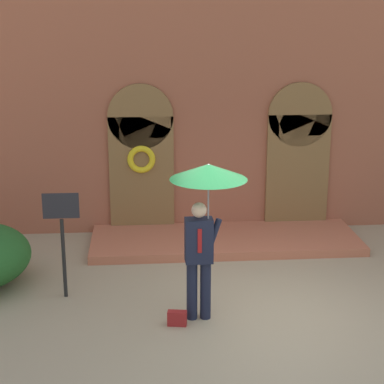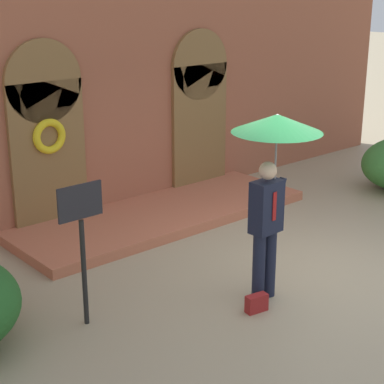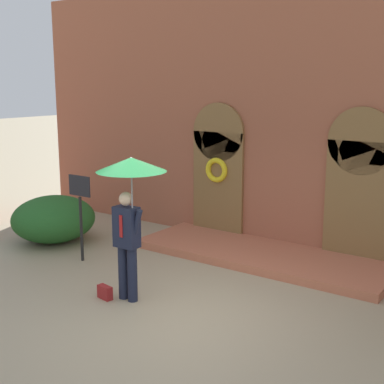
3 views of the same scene
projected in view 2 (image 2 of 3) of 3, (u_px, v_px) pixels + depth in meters
The scene contains 5 objects.
ground_plane at pixel (301, 279), 8.73m from camera, with size 80.00×80.00×0.00m, color tan.
building_facade at pixel (120, 54), 10.88m from camera, with size 14.00×2.30×5.60m.
person_with_umbrella at pixel (274, 151), 7.68m from camera, with size 1.10×1.10×2.36m.
handbag at pixel (257, 303), 7.83m from camera, with size 0.28×0.12×0.22m, color maroon.
sign_post at pixel (82, 232), 7.23m from camera, with size 0.56×0.06×1.72m.
Camera 2 is at (-6.32, -5.01, 3.84)m, focal length 60.00 mm.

